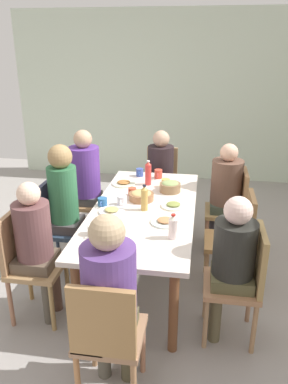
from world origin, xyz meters
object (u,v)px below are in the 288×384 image
object	(u,v)px
person_2	(65,200)
plate_2	(173,205)
plate_4	(165,221)
cup_2	(102,202)
person_6	(232,256)
cup_0	(122,200)
chair_3	(79,197)
cup_4	(140,172)
person_5	(36,241)
chair_6	(243,278)
bowl_0	(141,196)
plate_1	(112,211)
cup_5	(158,174)
bowl_1	(170,186)
cup_6	(132,192)
cup_1	(93,230)
plate_3	(109,241)
person_7	(225,188)
person_0	(161,168)
bottle_1	(144,198)
person_1	(110,291)
dining_table	(144,215)
chair_0	(161,180)
bottle_0	(148,173)
chair_7	(232,206)
person_3	(86,176)
chair_1	(107,334)
bottle_2	(173,227)
cup_3	(166,183)
chair_4	(237,236)
chair_2	(57,223)

from	to	relation	value
person_2	plate_2	bearing A→B (deg)	93.41
plate_4	cup_2	xyz separation A→B (m)	(-0.27, -0.60, 0.02)
person_6	cup_0	bearing A→B (deg)	-126.28
chair_3	cup_4	distance (m)	0.72
person_5	cup_0	bearing A→B (deg)	142.64
chair_6	bowl_0	distance (m)	1.24
plate_4	cup_0	world-z (taller)	cup_0
plate_1	cup_5	distance (m)	1.01
chair_3	cup_2	xyz separation A→B (m)	(0.67, 0.45, 0.25)
bowl_1	cup_6	bearing A→B (deg)	-65.17
cup_1	plate_3	bearing A→B (deg)	55.71
person_7	plate_1	xyz separation A→B (m)	(0.81, -1.00, 0.03)
chair_3	plate_4	xyz separation A→B (m)	(0.95, 1.05, 0.23)
person_0	bottle_1	world-z (taller)	person_0
person_1	bowl_1	world-z (taller)	person_1
dining_table	cup_4	world-z (taller)	cup_4
bowl_0	bottle_1	bearing A→B (deg)	16.00
chair_0	person_7	size ratio (longest dim) A/B	0.76
cup_5	bottle_0	size ratio (longest dim) A/B	0.47
chair_7	plate_4	distance (m)	1.15
person_7	person_3	bearing A→B (deg)	-90.00
cup_1	bottle_1	xyz separation A→B (m)	(-0.52, 0.32, 0.07)
person_2	cup_0	bearing A→B (deg)	93.50
chair_6	bottle_0	size ratio (longest dim) A/B	3.49
cup_1	dining_table	bearing A→B (deg)	151.64
chair_1	cup_1	size ratio (longest dim) A/B	7.46
chair_3	bottle_2	world-z (taller)	bottle_2
chair_7	plate_2	bearing A→B (deg)	-43.47
person_7	plate_4	world-z (taller)	person_7
person_0	cup_0	xyz separation A→B (m)	(1.25, -0.21, 0.08)
person_2	person_3	world-z (taller)	person_2
chair_3	cup_6	distance (m)	0.82
plate_1	cup_5	size ratio (longest dim) A/B	1.88
person_1	cup_2	bearing A→B (deg)	-163.41
chair_1	dining_table	bearing A→B (deg)	180.00
chair_6	bottle_1	xyz separation A→B (m)	(-0.61, -0.82, 0.33)
chair_6	cup_5	bearing A→B (deg)	-151.57
bottle_0	bottle_1	size ratio (longest dim) A/B	1.10
person_3	plate_1	world-z (taller)	person_3
plate_2	bottle_0	size ratio (longest dim) A/B	0.86
plate_3	cup_3	size ratio (longest dim) A/B	1.80
cup_2	person_6	bearing A→B (deg)	59.73
chair_3	plate_4	bearing A→B (deg)	48.00
person_0	chair_3	distance (m)	1.05
person_1	cup_2	world-z (taller)	person_1
plate_4	bowl_1	distance (m)	0.72
cup_1	bottle_2	world-z (taller)	bottle_2
cup_5	cup_6	world-z (taller)	cup_5
chair_3	chair_4	xyz separation A→B (m)	(0.66, 1.66, 0.00)
chair_2	bowl_0	bearing A→B (deg)	102.64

